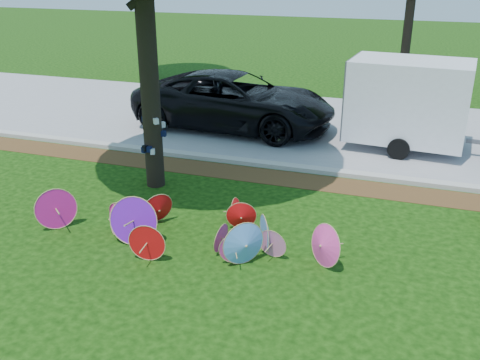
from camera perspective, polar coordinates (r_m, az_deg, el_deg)
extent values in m
plane|color=black|center=(9.94, -6.49, -8.65)|extent=(90.00, 90.00, 0.00)
cube|color=#472D16|center=(13.71, 1.35, 0.58)|extent=(90.00, 1.00, 0.01)
cube|color=#B7B5AD|center=(14.32, 2.18, 1.78)|extent=(90.00, 0.30, 0.12)
cube|color=gray|center=(18.15, 5.93, 6.00)|extent=(90.00, 8.00, 0.01)
cylinder|color=black|center=(12.46, -9.72, 11.53)|extent=(0.44, 0.44, 5.63)
cone|color=#C4197A|center=(11.55, -19.08, -2.80)|extent=(0.78, 0.79, 0.86)
cone|color=red|center=(9.93, -9.80, -6.52)|extent=(0.72, 0.19, 0.72)
cone|color=red|center=(11.10, -0.20, -3.32)|extent=(0.20, 0.57, 0.57)
cone|color=#C4197A|center=(10.97, -13.53, -4.12)|extent=(0.58, 0.57, 0.65)
cone|color=#6B12C2|center=(10.54, -11.19, -4.06)|extent=(1.02, 0.55, 0.97)
cone|color=red|center=(10.80, 0.13, -3.91)|extent=(0.65, 0.34, 0.64)
cone|color=#5894E4|center=(10.09, 2.90, -5.64)|extent=(0.47, 0.70, 0.73)
cone|color=#EF3A98|center=(9.71, -0.54, -7.23)|extent=(0.60, 0.37, 0.61)
cone|color=#EF3A98|center=(9.68, 8.85, -6.96)|extent=(0.76, 0.73, 0.81)
cone|color=#C4197A|center=(11.00, -12.18, -3.70)|extent=(0.75, 0.41, 0.71)
cone|color=#5894E4|center=(9.58, 0.52, -6.93)|extent=(0.67, 0.68, 0.83)
cone|color=#EF3A98|center=(10.08, -2.24, -6.15)|extent=(0.22, 0.59, 0.58)
cone|color=red|center=(11.18, -8.71, -3.05)|extent=(0.62, 0.70, 0.70)
cone|color=pink|center=(9.92, 3.56, -6.69)|extent=(0.59, 0.25, 0.58)
imported|color=black|center=(17.40, -0.59, 8.44)|extent=(6.59, 3.30, 1.79)
cube|color=white|center=(16.00, 17.53, 8.11)|extent=(3.39, 2.31, 2.86)
cylinder|color=black|center=(25.23, -9.59, 16.23)|extent=(0.36, 0.36, 5.00)
cylinder|color=black|center=(22.84, 17.44, 14.92)|extent=(0.36, 0.36, 5.00)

